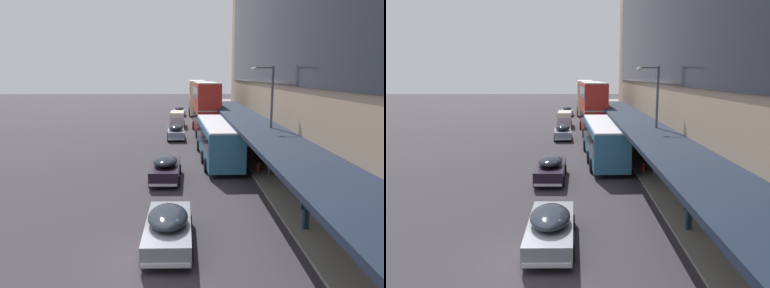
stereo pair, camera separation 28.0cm
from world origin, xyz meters
The scene contains 12 objects.
ground centered at (0.00, 0.00, 0.00)m, with size 240.00×240.00×0.00m, color #363138.
transit_bus_kerbside_front centered at (3.90, 30.43, 3.20)m, with size 2.91×10.16×5.92m.
transit_bus_kerbside_rear centered at (3.64, 51.87, 3.12)m, with size 2.77×11.53×5.77m.
transit_bus_kerbside_far centered at (4.04, 16.59, 1.77)m, with size 2.97×11.48×3.08m.
sedan_lead_near centered at (0.61, 49.96, 0.75)m, with size 2.00×4.91×1.51m.
sedan_oncoming_rear centered at (0.54, 26.60, 0.78)m, with size 2.00×4.44×1.59m.
sedan_second_near centered at (0.21, 11.04, 0.79)m, with size 1.98×5.01×1.61m.
sedan_far_back centered at (0.77, 1.63, 0.77)m, with size 1.95×4.99×1.57m.
vw_van centered at (0.52, 36.72, 1.10)m, with size 1.92×4.56×1.96m.
pedestrian_at_kerb centered at (6.69, 2.73, 1.18)m, with size 0.59×0.37×1.86m.
street_lamp centered at (6.92, 11.55, 4.30)m, with size 1.50×0.28×7.15m.
fire_hydrant centered at (6.52, 12.42, 0.49)m, with size 0.20×0.40×0.70m.
Camera 2 is at (1.70, -12.52, 6.77)m, focal length 35.00 mm.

